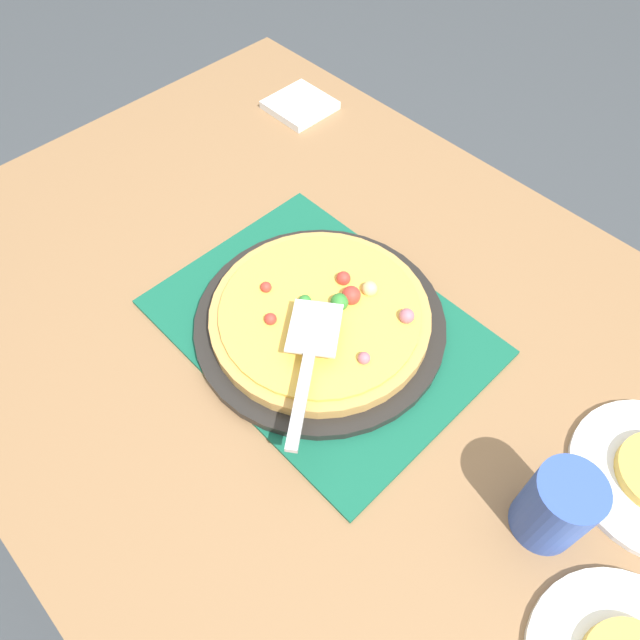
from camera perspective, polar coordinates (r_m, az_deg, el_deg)
name	(u,v)px	position (r m, az deg, el deg)	size (l,w,h in m)	color
ground_plane	(320,496)	(1.58, 0.00, -16.71)	(8.00, 8.00, 0.00)	#3D4247
dining_table	(320,365)	(0.99, 0.00, -4.39)	(1.40, 1.00, 0.75)	olive
placemat	(320,327)	(0.90, 0.00, -0.64)	(0.48, 0.36, 0.01)	#145B42
pizza_pan	(320,323)	(0.89, 0.00, -0.26)	(0.38, 0.38, 0.01)	black
pizza	(321,315)	(0.88, 0.10, 0.53)	(0.33, 0.33, 0.05)	tan
cup_near	(556,507)	(0.76, 21.94, -16.44)	(0.08, 0.08, 0.12)	#3351AD
pizza_server	(309,356)	(0.79, -1.06, -3.55)	(0.17, 0.21, 0.01)	silver
napkin_stack	(300,105)	(1.31, -1.95, 20.10)	(0.12, 0.12, 0.02)	white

